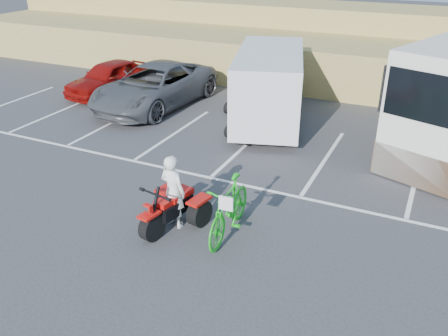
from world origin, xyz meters
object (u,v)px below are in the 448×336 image
at_px(grey_pickup, 155,86).
at_px(quad_atv_green, 249,138).
at_px(red_car, 110,78).
at_px(rider, 173,191).
at_px(red_trike_atv, 171,227).
at_px(cargo_trailer, 269,85).
at_px(green_dirt_bike, 229,208).
at_px(quad_atv_blue, 242,112).

xyz_separation_m(grey_pickup, quad_atv_green, (4.84, -1.59, -0.84)).
bearing_deg(red_car, grey_pickup, -3.67).
xyz_separation_m(rider, red_car, (-8.05, 8.06, -0.19)).
height_order(rider, quad_atv_green, rider).
height_order(red_trike_atv, red_car, red_car).
distance_m(rider, cargo_trailer, 7.66).
relative_size(rider, cargo_trailer, 0.30).
bearing_deg(grey_pickup, green_dirt_bike, -43.52).
distance_m(rider, quad_atv_green, 5.98).
relative_size(red_car, quad_atv_blue, 3.34).
bearing_deg(quad_atv_green, red_trike_atv, -64.69).
xyz_separation_m(cargo_trailer, quad_atv_blue, (-1.30, 0.62, -1.44)).
height_order(red_car, quad_atv_green, red_car).
height_order(red_trike_atv, quad_atv_green, red_trike_atv).
bearing_deg(rider, red_trike_atv, 90.00).
bearing_deg(red_trike_atv, quad_atv_blue, 111.89).
height_order(rider, cargo_trailer, cargo_trailer).
distance_m(rider, quad_atv_blue, 8.48).
bearing_deg(quad_atv_green, rider, -64.33).
xyz_separation_m(red_trike_atv, rider, (0.03, 0.15, 0.92)).
height_order(grey_pickup, cargo_trailer, cargo_trailer).
bearing_deg(quad_atv_blue, cargo_trailer, -16.95).
relative_size(quad_atv_blue, quad_atv_green, 0.90).
xyz_separation_m(green_dirt_bike, quad_atv_green, (-1.84, 5.68, -0.69)).
height_order(green_dirt_bike, quad_atv_blue, green_dirt_bike).
bearing_deg(quad_atv_green, green_dirt_bike, -51.03).
height_order(rider, green_dirt_bike, rider).
distance_m(rider, grey_pickup, 9.17).
bearing_deg(red_trike_atv, quad_atv_green, 104.55).
distance_m(grey_pickup, quad_atv_green, 5.16).
bearing_deg(rider, quad_atv_green, -75.09).
bearing_deg(cargo_trailer, quad_atv_blue, 137.38).
relative_size(red_trike_atv, quad_atv_green, 1.25).
bearing_deg(red_car, quad_atv_blue, 10.19).
bearing_deg(rider, quad_atv_blue, -67.73).
distance_m(green_dirt_bike, grey_pickup, 9.86).
height_order(rider, grey_pickup, rider).
bearing_deg(quad_atv_blue, red_car, -169.69).
xyz_separation_m(red_trike_atv, grey_pickup, (-5.29, 7.62, 0.84)).
bearing_deg(cargo_trailer, quad_atv_green, -107.74).
xyz_separation_m(red_trike_atv, quad_atv_blue, (-1.73, 8.39, 0.00)).
relative_size(rider, green_dirt_bike, 0.79).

